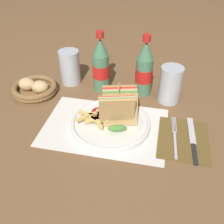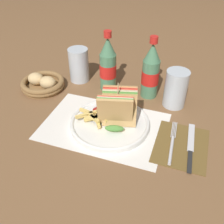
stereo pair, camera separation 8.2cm
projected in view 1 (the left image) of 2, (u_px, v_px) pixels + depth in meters
The scene contains 14 objects.
ground_plane at pixel (104, 123), 0.84m from camera, with size 4.00×4.00×0.00m, color brown.
placemat at pixel (105, 127), 0.83m from camera, with size 0.38×0.26×0.00m.
plate_main at pixel (111, 123), 0.82m from camera, with size 0.25×0.25×0.02m.
club_sandwich at pixel (118, 108), 0.79m from camera, with size 0.12×0.12×0.14m.
fries_pile at pixel (95, 118), 0.81m from camera, with size 0.10×0.09×0.02m.
ketchup_blob at pixel (99, 112), 0.84m from camera, with size 0.05×0.04×0.02m.
napkin at pixel (183, 139), 0.78m from camera, with size 0.15×0.19×0.00m.
fork at pixel (175, 140), 0.77m from camera, with size 0.02×0.18×0.01m.
knife at pixel (193, 140), 0.77m from camera, with size 0.03×0.20×0.00m.
coke_bottle_near at pixel (101, 66), 0.95m from camera, with size 0.06×0.06×0.22m.
coke_bottle_far at pixel (144, 70), 0.92m from camera, with size 0.06×0.06×0.22m.
glass_near at pixel (170, 85), 0.90m from camera, with size 0.08×0.08×0.13m.
glass_far at pixel (70, 69), 1.01m from camera, with size 0.08×0.08×0.13m.
bread_basket at pixel (34, 88), 0.97m from camera, with size 0.16×0.16×0.06m.
Camera 1 is at (0.16, -0.63, 0.54)m, focal length 42.00 mm.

